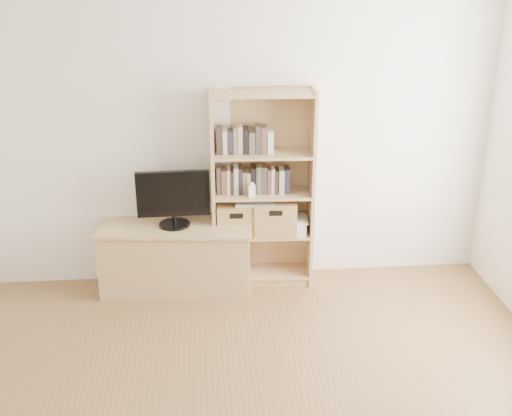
{
  "coord_description": "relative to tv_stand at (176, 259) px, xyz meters",
  "views": [
    {
      "loc": [
        -0.21,
        -2.67,
        2.76
      ],
      "look_at": [
        0.19,
        1.9,
        0.88
      ],
      "focal_mm": 45.0,
      "sensor_mm": 36.0,
      "label": 1
    }
  ],
  "objects": [
    {
      "name": "back_wall",
      "position": [
        0.46,
        0.23,
        1.01
      ],
      "size": [
        4.5,
        0.02,
        2.6
      ],
      "primitive_type": "cube",
      "color": "silver",
      "rests_on": "floor"
    },
    {
      "name": "tv_stand",
      "position": [
        0.0,
        0.0,
        0.0
      ],
      "size": [
        1.29,
        0.59,
        0.57
      ],
      "primitive_type": "cube",
      "rotation": [
        0.0,
        0.0,
        -0.1
      ],
      "color": "tan",
      "rests_on": "floor"
    },
    {
      "name": "bookshelf",
      "position": [
        0.75,
        0.08,
        0.57
      ],
      "size": [
        0.87,
        0.34,
        1.71
      ],
      "primitive_type": "cube",
      "rotation": [
        0.0,
        0.0,
        -0.05
      ],
      "color": "tan",
      "rests_on": "floor"
    },
    {
      "name": "television",
      "position": [
        0.0,
        0.0,
        0.55
      ],
      "size": [
        0.6,
        0.06,
        0.47
      ],
      "primitive_type": "cube",
      "rotation": [
        0.0,
        0.0,
        0.02
      ],
      "color": "black",
      "rests_on": "tv_stand"
    },
    {
      "name": "books_row_mid",
      "position": [
        0.75,
        0.1,
        0.66
      ],
      "size": [
        0.87,
        0.21,
        0.23
      ],
      "primitive_type": "cube",
      "rotation": [
        0.0,
        0.0,
        -0.05
      ],
      "color": "#3C3831",
      "rests_on": "bookshelf"
    },
    {
      "name": "books_row_upper",
      "position": [
        0.56,
        0.11,
        1.01
      ],
      "size": [
        0.41,
        0.16,
        0.21
      ],
      "primitive_type": "cube",
      "rotation": [
        0.0,
        0.0,
        -0.01
      ],
      "color": "#3C3831",
      "rests_on": "bookshelf"
    },
    {
      "name": "baby_monitor",
      "position": [
        0.65,
        -0.01,
        0.6
      ],
      "size": [
        0.06,
        0.04,
        0.11
      ],
      "primitive_type": "cube",
      "rotation": [
        0.0,
        0.0,
        0.09
      ],
      "color": "white",
      "rests_on": "bookshelf"
    },
    {
      "name": "basket_left",
      "position": [
        0.52,
        0.09,
        0.32
      ],
      "size": [
        0.33,
        0.27,
        0.27
      ],
      "primitive_type": "cube",
      "rotation": [
        0.0,
        0.0,
        -0.01
      ],
      "color": "olive",
      "rests_on": "bookshelf"
    },
    {
      "name": "basket_right",
      "position": [
        0.85,
        0.07,
        0.33
      ],
      "size": [
        0.37,
        0.31,
        0.29
      ],
      "primitive_type": "cube",
      "rotation": [
        0.0,
        0.0,
        -0.06
      ],
      "color": "olive",
      "rests_on": "bookshelf"
    },
    {
      "name": "laptop",
      "position": [
        0.69,
        0.08,
        0.47
      ],
      "size": [
        0.36,
        0.27,
        0.03
      ],
      "primitive_type": "cube",
      "rotation": [
        0.0,
        0.0,
        -0.12
      ],
      "color": "silver",
      "rests_on": "basket_left"
    },
    {
      "name": "magazine_stack",
      "position": [
        1.04,
        0.06,
        0.24
      ],
      "size": [
        0.19,
        0.26,
        0.11
      ],
      "primitive_type": "cube",
      "rotation": [
        0.0,
        0.0,
        -0.13
      ],
      "color": "beige",
      "rests_on": "bookshelf"
    }
  ]
}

